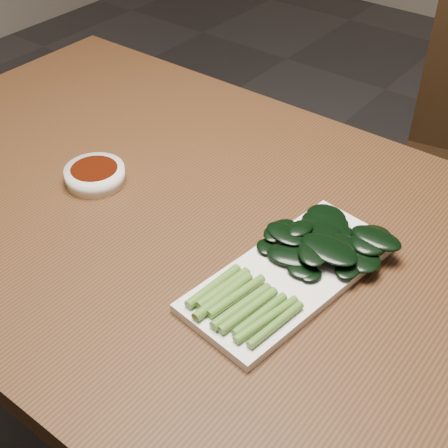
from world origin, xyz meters
The scene contains 4 objects.
table centered at (0.00, 0.00, 0.68)m, with size 1.40×0.80×0.75m.
sauce_bowl centered at (-0.23, -0.03, 0.77)m, with size 0.10×0.10×0.03m.
serving_plate centered at (0.17, -0.03, 0.76)m, with size 0.18×0.34×0.01m.
gai_lan centered at (0.18, 0.01, 0.77)m, with size 0.19×0.32×0.03m.
Camera 1 is at (0.48, -0.59, 1.37)m, focal length 50.00 mm.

